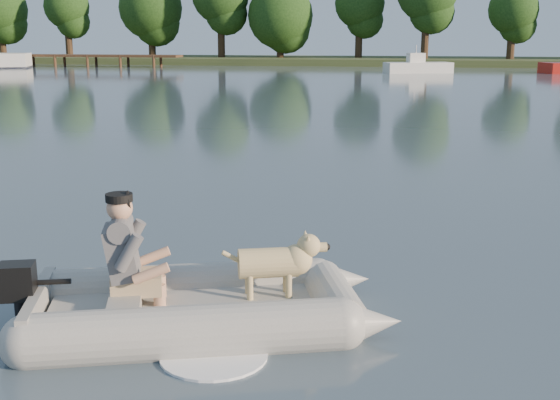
% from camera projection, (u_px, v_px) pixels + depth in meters
% --- Properties ---
extents(water, '(160.00, 160.00, 0.00)m').
position_uv_depth(water, '(198.00, 311.00, 7.32)').
color(water, slate).
rests_on(water, ground).
extents(shore_bank, '(160.00, 12.00, 0.70)m').
position_uv_depth(shore_bank, '(384.00, 61.00, 66.67)').
color(shore_bank, '#47512D').
rests_on(shore_bank, water).
extents(dock, '(18.00, 2.00, 1.04)m').
position_uv_depth(dock, '(81.00, 61.00, 61.41)').
color(dock, '#4C331E').
rests_on(dock, water).
extents(treeline, '(71.02, 7.35, 9.27)m').
position_uv_depth(treeline, '(345.00, 4.00, 65.23)').
color(treeline, '#332316').
rests_on(treeline, shore_bank).
extents(dinghy, '(5.94, 5.20, 1.44)m').
position_uv_depth(dinghy, '(201.00, 265.00, 6.85)').
color(dinghy, gray).
rests_on(dinghy, water).
extents(man, '(0.92, 0.85, 1.12)m').
position_uv_depth(man, '(124.00, 248.00, 6.75)').
color(man, '#57575B').
rests_on(man, dinghy).
extents(dog, '(1.03, 0.63, 0.65)m').
position_uv_depth(dog, '(268.00, 268.00, 7.01)').
color(dog, tan).
rests_on(dog, dinghy).
extents(outboard_motor, '(0.50, 0.42, 0.82)m').
position_uv_depth(outboard_motor, '(19.00, 303.00, 6.68)').
color(outboard_motor, black).
rests_on(outboard_motor, dinghy).
extents(motorboat, '(5.37, 3.41, 2.12)m').
position_uv_depth(motorboat, '(418.00, 60.00, 51.50)').
color(motorboat, white).
rests_on(motorboat, water).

